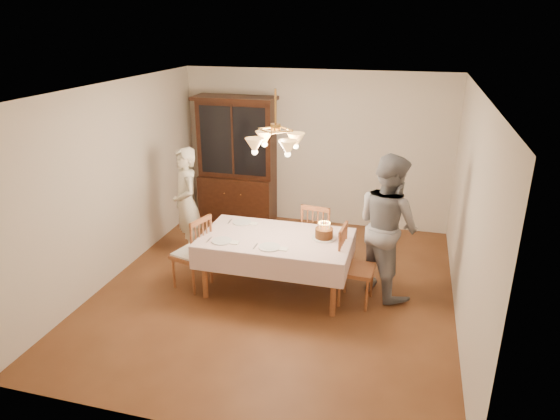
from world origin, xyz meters
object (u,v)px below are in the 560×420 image
(dining_table, at_px, (276,242))
(china_hutch, at_px, (237,162))
(elderly_woman, at_px, (187,203))
(chair_far_side, at_px, (319,240))
(birthday_cake, at_px, (324,234))

(dining_table, height_order, china_hutch, china_hutch)
(china_hutch, xyz_separation_m, elderly_woman, (-0.22, -1.58, -0.22))
(chair_far_side, bearing_deg, birthday_cake, -74.06)
(dining_table, height_order, chair_far_side, chair_far_side)
(dining_table, distance_m, birthday_cake, 0.62)
(dining_table, bearing_deg, birthday_cake, 10.71)
(dining_table, bearing_deg, china_hutch, 120.37)
(china_hutch, distance_m, chair_far_side, 2.37)
(chair_far_side, relative_size, elderly_woman, 0.61)
(china_hutch, height_order, birthday_cake, china_hutch)
(chair_far_side, bearing_deg, china_hutch, 139.08)
(elderly_woman, bearing_deg, birthday_cake, 34.70)
(dining_table, relative_size, chair_far_side, 1.90)
(elderly_woman, relative_size, birthday_cake, 5.50)
(chair_far_side, relative_size, birthday_cake, 3.33)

